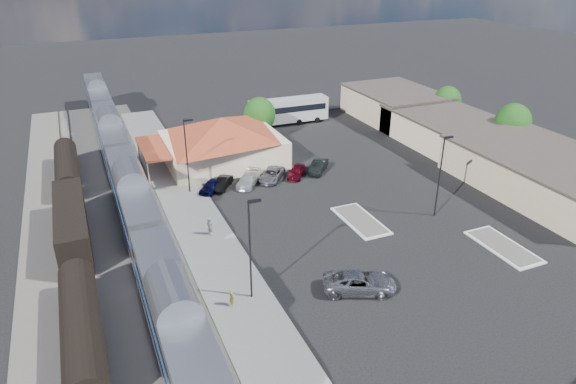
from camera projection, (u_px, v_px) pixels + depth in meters
name	position (u px, v px, depth m)	size (l,w,h in m)	color
ground	(336.00, 238.00, 51.22)	(280.00, 280.00, 0.00)	black
railbed	(109.00, 241.00, 50.42)	(16.00, 100.00, 0.12)	#4C4944
platform	(203.00, 233.00, 51.93)	(5.50, 92.00, 0.18)	gray
passenger_train	(133.00, 202.00, 51.92)	(3.00, 104.00, 5.55)	silver
freight_cars	(72.00, 226.00, 49.49)	(2.80, 46.00, 4.00)	black
station_depot	(222.00, 140.00, 68.23)	(18.35, 12.24, 6.20)	beige
buildings_east	(465.00, 137.00, 72.02)	(14.40, 51.40, 4.80)	#C6B28C
traffic_island_south	(360.00, 220.00, 54.25)	(3.30, 7.50, 0.21)	silver
traffic_island_north	(503.00, 247.00, 49.47)	(3.30, 7.50, 0.21)	silver
lamp_plat_s	(251.00, 242.00, 40.09)	(1.08, 0.25, 9.00)	black
lamp_plat_n	(187.00, 150.00, 58.39)	(1.08, 0.25, 9.00)	black
lamp_lot	(441.00, 170.00, 53.21)	(1.08, 0.25, 9.00)	black
tree_east_b	(513.00, 123.00, 71.41)	(4.94, 4.94, 6.96)	#382314
tree_east_c	(447.00, 101.00, 83.25)	(4.41, 4.41, 6.21)	#382314
tree_depot	(260.00, 115.00, 75.51)	(4.71, 4.71, 6.63)	#382314
suv	(360.00, 282.00, 42.87)	(2.83, 6.15, 1.71)	#96989D
coach_bus	(289.00, 109.00, 83.75)	(13.06, 3.13, 4.17)	white
person_a	(231.00, 297.00, 40.83)	(0.58, 0.38, 1.58)	gold
person_b	(209.00, 227.00, 50.98)	(0.89, 0.69, 1.83)	silver
parked_car_a	(211.00, 186.00, 60.79)	(1.63, 4.05, 1.38)	#0C0E3C
parked_car_b	(222.00, 183.00, 61.56)	(1.39, 3.98, 1.31)	black
parked_car_c	(248.00, 179.00, 62.42)	(1.98, 4.86, 1.41)	silver
parked_car_d	(272.00, 175.00, 63.81)	(2.28, 4.94, 1.37)	gray
parked_car_e	(297.00, 171.00, 64.68)	(1.67, 4.14, 1.41)	maroon
parked_car_f	(318.00, 166.00, 66.05)	(1.59, 4.56, 1.50)	black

